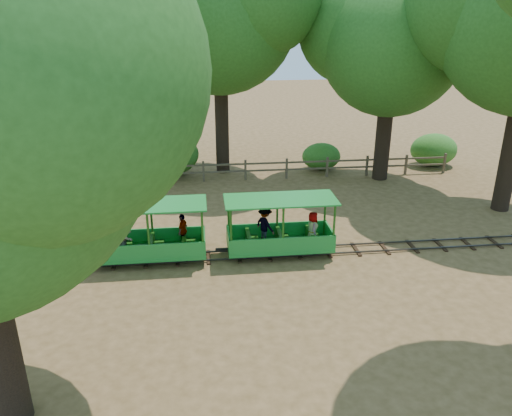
{
  "coord_description": "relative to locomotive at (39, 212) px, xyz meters",
  "views": [
    {
      "loc": [
        -3.15,
        -14.75,
        7.55
      ],
      "look_at": [
        -1.37,
        0.5,
        1.5
      ],
      "focal_mm": 35.0,
      "sensor_mm": 36.0,
      "label": 1
    }
  ],
  "objects": [
    {
      "name": "ground",
      "position": [
        8.11,
        -0.08,
        -1.84
      ],
      "size": [
        90.0,
        90.0,
        0.0
      ],
      "primitive_type": "plane",
      "color": "#976B41",
      "rests_on": "ground"
    },
    {
      "name": "carriage_rear",
      "position": [
        7.49,
        -0.04,
        -1.04
      ],
      "size": [
        3.6,
        1.47,
        1.87
      ],
      "color": "#1D8831",
      "rests_on": "track"
    },
    {
      "name": "shrub_west",
      "position": [
        3.02,
        9.22,
        -1.01
      ],
      "size": [
        2.41,
        1.86,
        1.67
      ],
      "primitive_type": "ellipsoid",
      "color": "#2D6B1E",
      "rests_on": "ground"
    },
    {
      "name": "shrub_mid_w",
      "position": [
        3.44,
        9.22,
        -0.81
      ],
      "size": [
        2.96,
        2.28,
        2.05
      ],
      "primitive_type": "ellipsoid",
      "color": "#2D6B1E",
      "rests_on": "ground"
    },
    {
      "name": "shrub_east",
      "position": [
        17.11,
        9.22,
        -1.0
      ],
      "size": [
        2.44,
        1.88,
        1.69
      ],
      "primitive_type": "ellipsoid",
      "color": "#2D6B1E",
      "rests_on": "ground"
    },
    {
      "name": "carriage_front",
      "position": [
        3.26,
        -0.1,
        -1.04
      ],
      "size": [
        3.6,
        1.47,
        1.87
      ],
      "color": "#1D8831",
      "rests_on": "track"
    },
    {
      "name": "locomotive",
      "position": [
        0.0,
        0.0,
        0.0
      ],
      "size": [
        2.85,
        1.34,
        3.28
      ],
      "color": "black",
      "rests_on": "ground"
    },
    {
      "name": "oak_ne",
      "position": [
        13.58,
        7.51,
        4.71
      ],
      "size": [
        7.98,
        7.02,
        9.42
      ],
      "color": "#2D2116",
      "rests_on": "ground"
    },
    {
      "name": "oak_nw",
      "position": [
        -0.42,
        6.01,
        5.67
      ],
      "size": [
        8.0,
        7.04,
        10.4
      ],
      "color": "#2D2116",
      "rests_on": "ground"
    },
    {
      "name": "shrub_mid_e",
      "position": [
        11.12,
        9.22,
        -1.16
      ],
      "size": [
        1.97,
        1.52,
        1.37
      ],
      "primitive_type": "ellipsoid",
      "color": "#2D6B1E",
      "rests_on": "ground"
    },
    {
      "name": "fence",
      "position": [
        8.11,
        7.92,
        -1.26
      ],
      "size": [
        18.1,
        0.1,
        1.0
      ],
      "color": "brown",
      "rests_on": "ground"
    },
    {
      "name": "oak_nc",
      "position": [
        6.07,
        9.52,
        5.97
      ],
      "size": [
        9.0,
        7.92,
        11.04
      ],
      "color": "#2D2116",
      "rests_on": "ground"
    },
    {
      "name": "track",
      "position": [
        8.11,
        -0.08,
        -1.77
      ],
      "size": [
        22.0,
        1.0,
        0.1
      ],
      "color": "#3F3D3A",
      "rests_on": "ground"
    }
  ]
}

